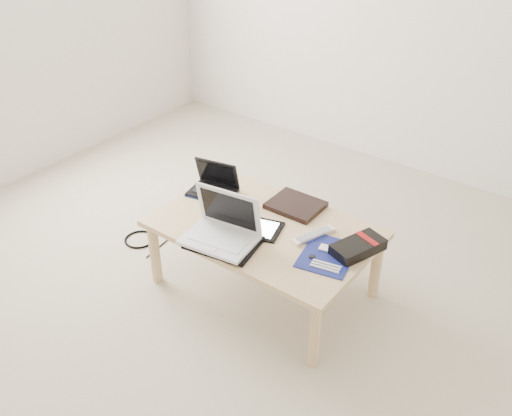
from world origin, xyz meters
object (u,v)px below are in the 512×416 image
Objects in this scene: gpu_box at (358,247)px; coffee_table at (264,234)px; white_laptop at (222,229)px; netbook at (214,186)px.

coffee_table is at bearing -168.99° from gpu_box.
coffee_table is 0.27m from white_laptop.
white_laptop is 0.65m from gpu_box.
white_laptop reaches higher than netbook.
coffee_table is 3.89× the size of netbook.
white_laptop is at bearing -150.72° from gpu_box.
white_laptop reaches higher than gpu_box.
netbook is at bearing 135.49° from white_laptop.
white_laptop is 1.29× the size of gpu_box.
coffee_table is at bearing -14.20° from netbook.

